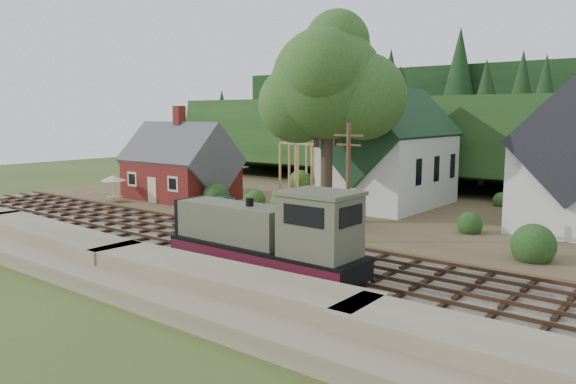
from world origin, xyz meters
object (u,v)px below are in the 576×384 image
Objects in this scene: car_green at (168,193)px; patio_set at (113,179)px; locomotive at (270,238)px; car_blue at (219,202)px.

patio_set reaches higher than car_green.
patio_set is (-2.40, -4.43, 1.60)m from car_green.
locomotive is 19.86m from car_blue.
car_green is at bearing 151.83° from locomotive.
car_blue is at bearing -86.05° from car_green.
car_blue is 1.39× the size of patio_set.
locomotive is 27.43m from car_green.
locomotive reaches higher than patio_set.
car_green is at bearing 162.66° from car_blue.
car_blue is at bearing 143.34° from locomotive.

